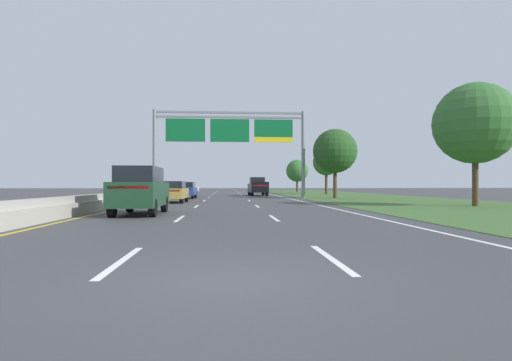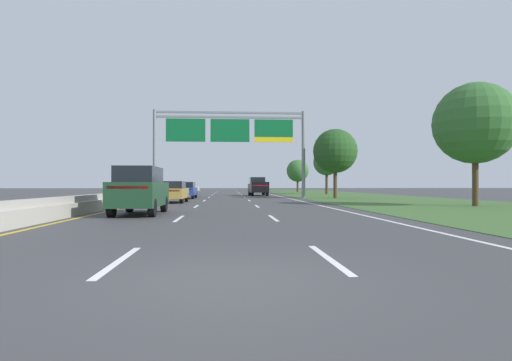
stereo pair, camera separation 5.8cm
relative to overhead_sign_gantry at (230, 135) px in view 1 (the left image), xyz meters
name	(u,v)px [view 1 (the left image)]	position (x,y,z in m)	size (l,w,h in m)	color
ground_plane	(227,198)	(-0.30, -0.13, -6.21)	(220.00, 220.00, 0.00)	#3D3D3F
lane_striping	(227,198)	(-0.30, -0.59, -6.21)	(11.96, 106.00, 0.01)	white
grass_verge_right	(366,198)	(13.65, -0.13, -6.20)	(14.00, 110.00, 0.02)	#3D602D
median_barrier_concrete	(159,195)	(-6.90, -0.13, -5.86)	(0.60, 110.00, 0.85)	#A8A399
overhead_sign_gantry	(230,135)	(0.00, 0.00, 0.00)	(15.06, 0.42, 8.68)	gray
pickup_truck_black	(258,187)	(3.38, 8.12, -5.14)	(2.15, 5.45, 2.20)	black
car_darkgreen_left_lane_suv	(140,190)	(-4.16, -22.21, -5.12)	(1.91, 4.70, 2.11)	#193D23
car_gold_left_lane_sedan	(173,191)	(-4.24, -10.18, -5.40)	(1.90, 4.43, 1.57)	#A38438
car_blue_left_lane_sedan	(186,190)	(-4.19, -1.22, -5.40)	(1.90, 4.43, 1.57)	navy
roadside_tree_near	(475,123)	(14.77, -16.82, -1.16)	(4.93, 4.93, 7.53)	#4C3823
roadside_tree_mid	(335,151)	(10.03, -2.04, -1.69)	(4.21, 4.21, 6.64)	#4C3823
roadside_tree_far	(326,162)	(13.29, 14.85, -1.85)	(3.63, 3.63, 6.20)	#4C3823
roadside_tree_distant	(297,171)	(12.04, 30.97, -2.49)	(3.87, 3.87, 5.67)	#4C3823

